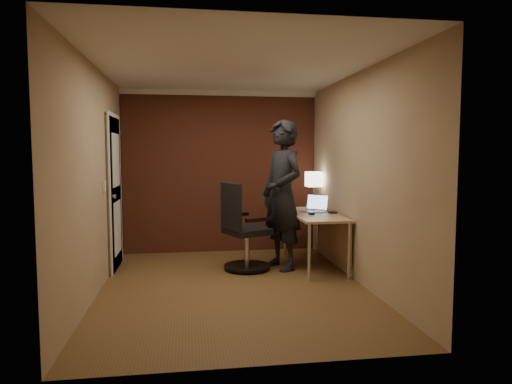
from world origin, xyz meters
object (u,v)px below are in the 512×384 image
(mouse, at_px, (311,213))
(wallet, at_px, (332,212))
(laptop, at_px, (315,207))
(desk, at_px, (319,222))
(person, at_px, (282,195))
(office_chair, at_px, (242,233))
(desk_lamp, at_px, (314,180))

(mouse, bearing_deg, wallet, 15.74)
(laptop, bearing_deg, wallet, -53.11)
(desk, height_order, person, person)
(wallet, xyz_separation_m, office_chair, (-1.24, -0.04, -0.24))
(desk, xyz_separation_m, office_chair, (-1.06, -0.07, -0.10))
(mouse, height_order, office_chair, office_chair)
(desk, xyz_separation_m, laptop, (0.00, 0.20, 0.19))
(desk_lamp, distance_m, mouse, 0.88)
(desk, height_order, wallet, wallet)
(desk_lamp, bearing_deg, wallet, -83.21)
(office_chair, relative_size, person, 0.57)
(wallet, distance_m, person, 0.74)
(desk_lamp, relative_size, wallet, 4.86)
(person, bearing_deg, desk, 70.61)
(desk, xyz_separation_m, mouse, (-0.14, -0.11, 0.14))
(laptop, relative_size, person, 0.21)
(wallet, bearing_deg, desk, 170.45)
(desk, height_order, office_chair, office_chair)
(desk, bearing_deg, mouse, -141.21)
(desk_lamp, height_order, mouse, desk_lamp)
(wallet, relative_size, office_chair, 0.10)
(wallet, bearing_deg, office_chair, -178.04)
(desk, relative_size, person, 0.76)
(desk_lamp, relative_size, person, 0.27)
(desk, xyz_separation_m, person, (-0.52, -0.04, 0.39))
(laptop, distance_m, wallet, 0.30)
(laptop, xyz_separation_m, office_chair, (-1.06, -0.28, -0.29))
(wallet, distance_m, office_chair, 1.26)
(desk, distance_m, laptop, 0.28)
(laptop, distance_m, office_chair, 1.14)
(wallet, xyz_separation_m, person, (-0.70, -0.01, 0.25))
(laptop, relative_size, wallet, 3.81)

